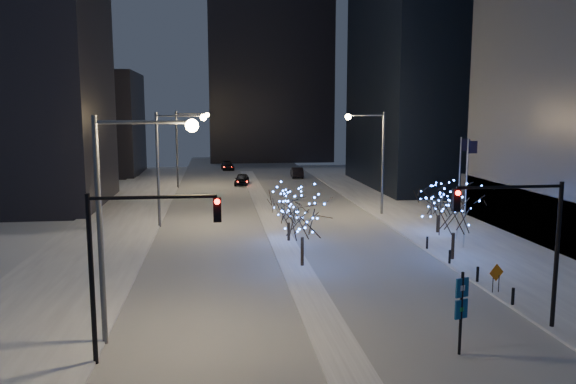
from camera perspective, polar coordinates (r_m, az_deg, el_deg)
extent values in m
plane|color=white|center=(25.07, 5.03, -15.73)|extent=(160.00, 160.00, 0.00)
cube|color=#A6ACB5|center=(58.45, -2.34, -1.70)|extent=(20.00, 130.00, 0.02)
cube|color=white|center=(53.54, -1.87, -2.56)|extent=(2.00, 80.00, 0.15)
cube|color=white|center=(47.92, 17.56, -4.26)|extent=(10.00, 90.00, 0.15)
cube|color=white|center=(44.45, -18.91, -5.29)|extent=(8.00, 90.00, 0.15)
cube|color=black|center=(94.71, -20.32, 6.50)|extent=(18.00, 16.00, 16.00)
cube|color=black|center=(115.37, -1.93, 13.72)|extent=(24.00, 14.00, 42.00)
cylinder|color=#595E66|center=(25.38, -18.56, -3.95)|extent=(0.24, 0.24, 10.00)
cylinder|color=#595E66|center=(24.52, -14.45, 6.88)|extent=(4.00, 0.16, 0.16)
sphere|color=#F8BF7C|center=(24.36, -9.73, 6.66)|extent=(0.56, 0.56, 0.56)
cylinder|color=#595E66|center=(49.86, -13.08, 2.13)|extent=(0.24, 0.24, 10.00)
cylinder|color=#595E66|center=(49.42, -10.93, 7.61)|extent=(4.00, 0.16, 0.16)
sphere|color=#F8BF7C|center=(49.35, -8.59, 7.49)|extent=(0.56, 0.56, 0.56)
cylinder|color=#595E66|center=(74.68, -11.22, 4.20)|extent=(0.24, 0.24, 10.00)
cylinder|color=#595E66|center=(74.39, -9.77, 7.84)|extent=(4.00, 0.16, 0.16)
sphere|color=#F8BF7C|center=(74.34, -8.22, 7.76)|extent=(0.56, 0.56, 0.56)
cylinder|color=#595E66|center=(54.98, 9.61, 2.80)|extent=(0.24, 0.24, 10.00)
cylinder|color=#595E66|center=(54.25, 7.94, 7.73)|extent=(3.50, 0.16, 0.16)
sphere|color=#F8BF7C|center=(53.82, 6.13, 7.60)|extent=(0.56, 0.56, 0.56)
cylinder|color=black|center=(23.85, -19.31, -8.49)|extent=(0.20, 0.20, 7.00)
cylinder|color=black|center=(22.73, -13.54, -0.53)|extent=(5.00, 0.14, 0.14)
cube|color=black|center=(22.68, -7.20, -1.79)|extent=(0.32, 0.28, 1.00)
sphere|color=#FF0C05|center=(22.45, -7.21, -0.99)|extent=(0.22, 0.22, 0.22)
cylinder|color=black|center=(28.83, 25.63, -5.96)|extent=(0.20, 0.20, 7.00)
cylinder|color=black|center=(26.94, 21.61, 0.48)|extent=(5.00, 0.14, 0.14)
cube|color=black|center=(25.91, 16.70, -0.81)|extent=(0.32, 0.28, 1.00)
sphere|color=#FF0C05|center=(25.69, 16.89, -0.10)|extent=(0.22, 0.22, 0.22)
cylinder|color=silver|center=(42.80, 17.61, -0.19)|extent=(0.10, 0.10, 8.00)
cube|color=black|center=(42.60, 18.24, 4.35)|extent=(0.70, 0.03, 0.90)
cylinder|color=silver|center=(45.29, 16.97, 0.29)|extent=(0.10, 0.10, 8.00)
cube|color=black|center=(45.11, 17.57, 4.58)|extent=(0.70, 0.03, 0.90)
cylinder|color=black|center=(31.91, 21.88, -9.81)|extent=(0.16, 0.16, 0.90)
cylinder|color=black|center=(35.28, 18.70, -7.92)|extent=(0.16, 0.16, 0.90)
cylinder|color=black|center=(38.77, 16.10, -6.34)|extent=(0.16, 0.16, 0.90)
cylinder|color=black|center=(42.36, 13.95, -5.02)|extent=(0.16, 0.16, 0.90)
imported|color=black|center=(77.04, -4.71, 1.29)|extent=(2.42, 4.74, 1.54)
imported|color=black|center=(85.16, 0.91, 2.00)|extent=(1.86, 4.80, 1.56)
imported|color=black|center=(96.48, -6.17, 2.66)|extent=(2.35, 5.02, 1.42)
cylinder|color=black|center=(36.71, 1.46, -6.05)|extent=(0.22, 0.22, 1.87)
cylinder|color=black|center=(43.60, 0.07, -4.04)|extent=(0.22, 0.22, 1.41)
cylinder|color=black|center=(39.88, 16.40, -5.28)|extent=(0.22, 0.22, 1.81)
cylinder|color=black|center=(48.09, 14.96, -3.14)|extent=(0.22, 0.22, 1.43)
cylinder|color=black|center=(24.97, 17.16, -11.74)|extent=(0.12, 0.12, 3.60)
cube|color=navy|center=(24.61, 17.28, -9.26)|extent=(0.63, 0.28, 0.82)
cube|color=navy|center=(24.90, 17.18, -11.29)|extent=(0.63, 0.28, 0.82)
cylinder|color=black|center=(33.54, 20.09, -8.77)|extent=(0.05, 0.05, 0.96)
cylinder|color=black|center=(33.70, 20.62, -8.72)|extent=(0.05, 0.05, 0.96)
cube|color=orange|center=(33.44, 20.41, -7.67)|extent=(0.96, 0.30, 0.99)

